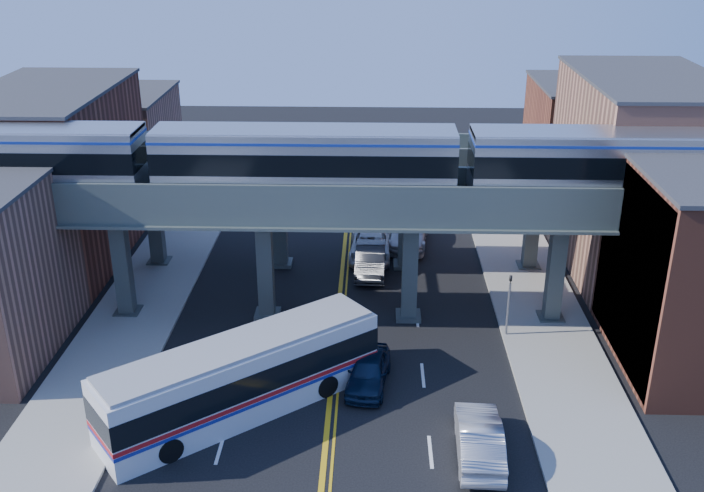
{
  "coord_description": "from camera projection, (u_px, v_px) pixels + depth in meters",
  "views": [
    {
      "loc": [
        1.94,
        -31.29,
        21.18
      ],
      "look_at": [
        0.88,
        5.7,
        5.36
      ],
      "focal_mm": 40.0,
      "sensor_mm": 36.0,
      "label": 1
    }
  ],
  "objects": [
    {
      "name": "transit_bus",
      "position": [
        242.0,
        378.0,
        35.44
      ],
      "size": [
        12.27,
        10.61,
        3.44
      ],
      "rotation": [
        0.0,
        0.0,
        0.67
      ],
      "color": "silver",
      "rests_on": "ground"
    },
    {
      "name": "traffic_signal",
      "position": [
        509.0,
        299.0,
        41.5
      ],
      "size": [
        0.15,
        0.18,
        4.1
      ],
      "color": "slate",
      "rests_on": "ground"
    },
    {
      "name": "building_east_b",
      "position": [
        638.0,
        175.0,
        48.99
      ],
      "size": [
        8.0,
        14.0,
        12.0
      ],
      "primitive_type": "cube",
      "color": "#A06853",
      "rests_on": "ground"
    },
    {
      "name": "car_lane_c",
      "position": [
        371.0,
        246.0,
        51.89
      ],
      "size": [
        2.89,
        5.86,
        1.6
      ],
      "primitive_type": "imported",
      "rotation": [
        0.0,
        0.0,
        -0.04
      ],
      "color": "silver",
      "rests_on": "ground"
    },
    {
      "name": "elevated_viaduct_far",
      "position": [
        342.0,
        170.0,
        48.38
      ],
      "size": [
        52.0,
        3.6,
        7.4
      ],
      "color": "#3D4745",
      "rests_on": "ground"
    },
    {
      "name": "building_east_c",
      "position": [
        584.0,
        142.0,
        61.53
      ],
      "size": [
        8.0,
        10.0,
        9.0
      ],
      "primitive_type": "cube",
      "color": "brown",
      "rests_on": "ground"
    },
    {
      "name": "car_parked_curb",
      "position": [
        479.0,
        439.0,
        32.8
      ],
      "size": [
        2.01,
        5.29,
        1.72
      ],
      "primitive_type": "imported",
      "rotation": [
        0.0,
        0.0,
        3.1
      ],
      "color": "#9D9CA0",
      "rests_on": "ground"
    },
    {
      "name": "sidewalk_east",
      "position": [
        535.0,
        302.0,
        45.99
      ],
      "size": [
        5.0,
        70.0,
        0.16
      ],
      "primitive_type": "cube",
      "color": "gray",
      "rests_on": "ground"
    },
    {
      "name": "ground",
      "position": [
        330.0,
        397.0,
        37.14
      ],
      "size": [
        120.0,
        120.0,
        0.0
      ],
      "primitive_type": "plane",
      "color": "black",
      "rests_on": "ground"
    },
    {
      "name": "car_lane_b",
      "position": [
        370.0,
        259.0,
        49.68
      ],
      "size": [
        1.94,
        5.32,
        1.74
      ],
      "primitive_type": "imported",
      "rotation": [
        0.0,
        0.0,
        -0.02
      ],
      "color": "#343437",
      "rests_on": "ground"
    },
    {
      "name": "car_lane_a",
      "position": [
        368.0,
        371.0,
        37.81
      ],
      "size": [
        2.43,
        4.75,
        1.55
      ],
      "primitive_type": "imported",
      "rotation": [
        0.0,
        0.0,
        -0.14
      ],
      "color": "black",
      "rests_on": "ground"
    },
    {
      "name": "building_west_c",
      "position": [
        119.0,
        145.0,
        62.71
      ],
      "size": [
        8.0,
        10.0,
        8.0
      ],
      "primitive_type": "cube",
      "color": "#A06853",
      "rests_on": "ground"
    },
    {
      "name": "sidewalk_west",
      "position": [
        146.0,
        297.0,
        46.6
      ],
      "size": [
        5.0,
        70.0,
        0.16
      ],
      "primitive_type": "cube",
      "color": "gray",
      "rests_on": "ground"
    },
    {
      "name": "transit_train",
      "position": [
        305.0,
        158.0,
        40.87
      ],
      "size": [
        48.67,
        3.05,
        3.56
      ],
      "color": "black",
      "rests_on": "elevated_viaduct_near"
    },
    {
      "name": "elevated_viaduct_near",
      "position": [
        337.0,
        210.0,
        41.95
      ],
      "size": [
        52.0,
        3.6,
        7.4
      ],
      "color": "#3D4745",
      "rests_on": "ground"
    },
    {
      "name": "mural_panel",
      "position": [
        628.0,
        274.0,
        38.56
      ],
      "size": [
        0.1,
        9.5,
        9.5
      ],
      "primitive_type": "cube",
      "color": "teal",
      "rests_on": "ground"
    },
    {
      "name": "stop_sign",
      "position": [
        339.0,
        333.0,
        39.19
      ],
      "size": [
        0.76,
        0.09,
        2.63
      ],
      "color": "slate",
      "rests_on": "ground"
    },
    {
      "name": "car_lane_d",
      "position": [
        409.0,
        231.0,
        53.99
      ],
      "size": [
        3.21,
        6.46,
        1.8
      ],
      "primitive_type": "imported",
      "rotation": [
        0.0,
        0.0,
        -0.11
      ],
      "color": "silver",
      "rests_on": "ground"
    },
    {
      "name": "building_west_b",
      "position": [
        55.0,
        178.0,
        50.17
      ],
      "size": [
        8.0,
        14.0,
        11.0
      ],
      "primitive_type": "cube",
      "color": "brown",
      "rests_on": "ground"
    }
  ]
}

